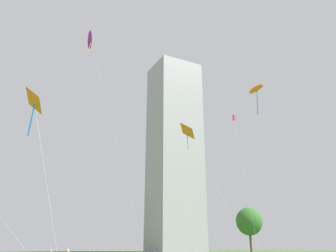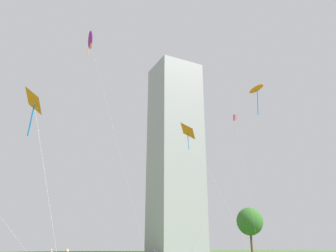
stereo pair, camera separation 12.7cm
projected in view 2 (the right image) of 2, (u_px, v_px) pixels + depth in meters
The scene contains 7 objects.
kite_flying_0 at pixel (34, 104), 24.30m from camera, with size 3.11×3.94×12.72m.
kite_flying_3 at pixel (90, 41), 53.99m from camera, with size 10.70×4.67×34.58m.
kite_flying_4 at pixel (188, 132), 53.95m from camera, with size 4.85×10.07×20.55m.
kite_flying_5 at pixel (235, 119), 60.06m from camera, with size 1.65×4.89×24.54m.
kite_flying_6 at pixel (256, 89), 44.84m from camera, with size 5.11×11.76×22.53m.
park_tree_0 at pixel (250, 221), 54.81m from camera, with size 4.31×4.31×8.12m.
distant_highrise_0 at pixel (175, 151), 134.19m from camera, with size 18.35×16.22×76.00m, color #939399.
Camera 2 is at (-18.47, -17.09, 2.01)m, focal length 35.61 mm.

